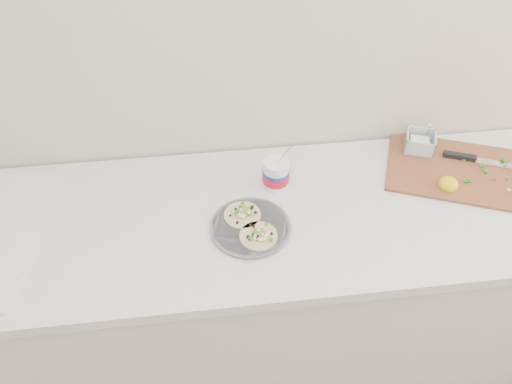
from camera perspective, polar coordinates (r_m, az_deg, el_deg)
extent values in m
cube|color=beige|center=(1.59, -3.83, 15.48)|extent=(3.50, 0.05, 2.60)
cube|color=silver|center=(1.97, -1.98, -11.76)|extent=(2.40, 0.62, 0.86)
cube|color=silver|center=(1.60, -2.30, -3.37)|extent=(2.44, 0.66, 0.04)
cylinder|color=slate|center=(1.55, -0.66, -4.07)|extent=(0.24, 0.24, 0.01)
cylinder|color=slate|center=(1.55, -0.66, -3.94)|extent=(0.25, 0.25, 0.00)
cylinder|color=white|center=(1.66, 2.29, 2.08)|extent=(0.09, 0.09, 0.11)
cylinder|color=red|center=(1.66, 2.28, 1.93)|extent=(0.09, 0.09, 0.04)
cylinder|color=#192D99|center=(1.65, 2.30, 2.40)|extent=(0.09, 0.09, 0.01)
cube|color=brown|center=(1.87, 21.88, 2.34)|extent=(0.55, 0.47, 0.01)
cube|color=white|center=(1.90, 18.17, 5.22)|extent=(0.07, 0.07, 0.03)
ellipsoid|color=yellow|center=(1.78, 21.21, 0.97)|extent=(0.06, 0.06, 0.06)
cube|color=silver|center=(1.95, 25.94, 2.91)|extent=(0.17, 0.09, 0.00)
cube|color=black|center=(1.91, 22.24, 3.81)|extent=(0.11, 0.06, 0.02)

